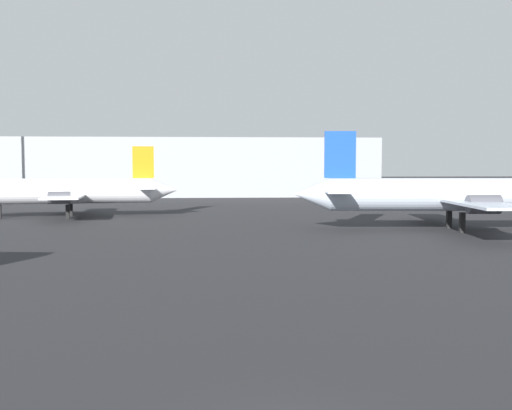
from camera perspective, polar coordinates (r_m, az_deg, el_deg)
name	(u,v)px	position (r m, az deg, el deg)	size (l,w,h in m)	color
airplane_on_taxiway	(467,195)	(60.60, 20.03, 0.96)	(34.81, 26.11, 9.78)	#B2BCCC
airplane_distant	(61,191)	(75.07, -18.60, 1.29)	(28.95, 18.78, 8.81)	white
terminal_building	(181,167)	(125.82, -7.35, 3.70)	(81.04, 23.24, 11.89)	#999EA3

